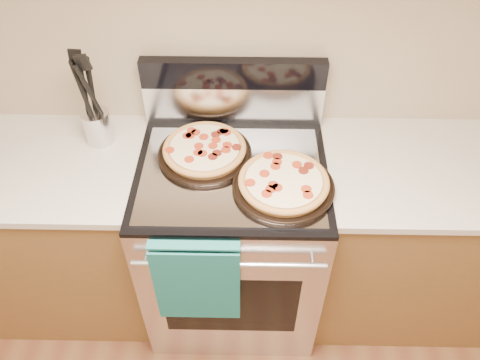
{
  "coord_description": "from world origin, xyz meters",
  "views": [
    {
      "loc": [
        0.06,
        0.31,
        2.19
      ],
      "look_at": [
        0.03,
        1.55,
        0.96
      ],
      "focal_mm": 35.0,
      "sensor_mm": 36.0,
      "label": 1
    }
  ],
  "objects_px": {
    "pepperoni_pizza_back": "(205,150)",
    "range_body": "(233,242)",
    "utensil_crock": "(98,127)",
    "pepperoni_pizza_front": "(284,183)"
  },
  "relations": [
    {
      "from": "pepperoni_pizza_back",
      "to": "range_body",
      "type": "bearing_deg",
      "value": -32.3
    },
    {
      "from": "pepperoni_pizza_front",
      "to": "utensil_crock",
      "type": "distance_m",
      "value": 0.81
    },
    {
      "from": "range_body",
      "to": "utensil_crock",
      "type": "height_order",
      "value": "utensil_crock"
    },
    {
      "from": "range_body",
      "to": "pepperoni_pizza_front",
      "type": "distance_m",
      "value": 0.55
    },
    {
      "from": "range_body",
      "to": "pepperoni_pizza_front",
      "type": "bearing_deg",
      "value": -29.21
    },
    {
      "from": "range_body",
      "to": "utensil_crock",
      "type": "bearing_deg",
      "value": 162.63
    },
    {
      "from": "pepperoni_pizza_back",
      "to": "utensil_crock",
      "type": "relative_size",
      "value": 2.59
    },
    {
      "from": "range_body",
      "to": "pepperoni_pizza_back",
      "type": "xyz_separation_m",
      "value": [
        -0.11,
        0.07,
        0.5
      ]
    },
    {
      "from": "pepperoni_pizza_front",
      "to": "utensil_crock",
      "type": "height_order",
      "value": "utensil_crock"
    },
    {
      "from": "pepperoni_pizza_back",
      "to": "pepperoni_pizza_front",
      "type": "distance_m",
      "value": 0.36
    }
  ]
}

